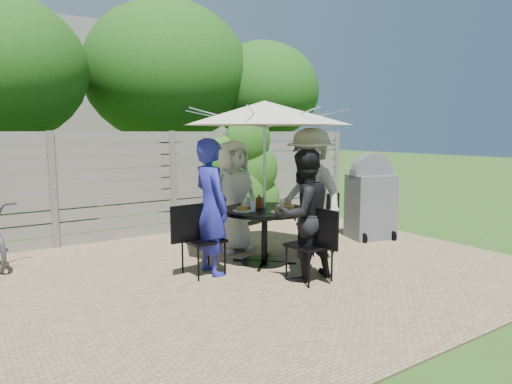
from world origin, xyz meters
TOP-DOWN VIEW (x-y plane):
  - backyard_envelope at (0.09, 10.29)m, footprint 60.00×60.00m
  - patio_table at (0.26, 0.48)m, footprint 1.19×1.19m
  - umbrella at (0.26, 0.48)m, footprint 2.32×2.32m
  - chair_back at (0.26, 1.44)m, footprint 0.45×0.64m
  - person_back at (0.26, 1.31)m, footprint 0.84×0.55m
  - chair_left at (-0.71, 0.48)m, footprint 0.70×0.49m
  - person_left at (-0.57, 0.48)m, footprint 0.42×0.64m
  - chair_front at (0.26, -0.49)m, footprint 0.49×0.69m
  - person_front at (0.26, -0.35)m, footprint 0.79×0.62m
  - chair_right at (1.22, 0.48)m, footprint 0.66×0.46m
  - person_right at (1.09, 0.48)m, footprint 0.70×1.22m
  - plate_back at (0.26, 0.84)m, footprint 0.26×0.26m
  - plate_left at (-0.10, 0.48)m, footprint 0.26×0.26m
  - plate_front at (0.26, 0.12)m, footprint 0.26×0.26m
  - plate_right at (0.62, 0.48)m, footprint 0.26×0.26m
  - plate_extra at (0.44, 0.18)m, footprint 0.24×0.24m
  - glass_back at (0.15, 0.74)m, footprint 0.07×0.07m
  - glass_left at (-0.00, 0.37)m, footprint 0.07×0.07m
  - glass_front at (0.36, 0.22)m, footprint 0.07×0.07m
  - syrup_jug at (0.20, 0.53)m, footprint 0.09×0.09m
  - coffee_cup at (0.36, 0.70)m, footprint 0.08×0.08m
  - bbq_grill at (2.62, 0.69)m, footprint 0.85×0.74m

SIDE VIEW (x-z plane):
  - chair_back at x=0.26m, z-range -0.17..0.69m
  - chair_right at x=1.22m, z-range -0.18..0.72m
  - chair_front at x=0.26m, z-range -0.19..0.75m
  - chair_left at x=-0.71m, z-range -0.19..0.76m
  - patio_table at x=0.26m, z-range 0.15..0.94m
  - bbq_grill at x=2.62m, z-range -0.07..1.41m
  - plate_back at x=0.26m, z-range 0.77..0.84m
  - plate_left at x=-0.10m, z-range 0.77..0.84m
  - plate_front at x=0.26m, z-range 0.77..0.84m
  - plate_right at x=0.62m, z-range 0.77..0.84m
  - plate_extra at x=0.44m, z-range 0.77..0.84m
  - person_front at x=0.26m, z-range 0.00..1.63m
  - coffee_cup at x=0.36m, z-range 0.78..0.90m
  - glass_back at x=0.15m, z-range 0.78..0.92m
  - glass_left at x=0.00m, z-range 0.78..0.92m
  - glass_front at x=0.36m, z-range 0.78..0.92m
  - person_back at x=0.26m, z-range 0.00..1.71m
  - syrup_jug at x=0.20m, z-range 0.78..0.94m
  - person_left at x=-0.57m, z-range 0.00..1.76m
  - person_right at x=1.09m, z-range 0.00..1.89m
  - umbrella at x=0.26m, z-range 0.96..3.20m
  - backyard_envelope at x=0.09m, z-range 0.11..5.11m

